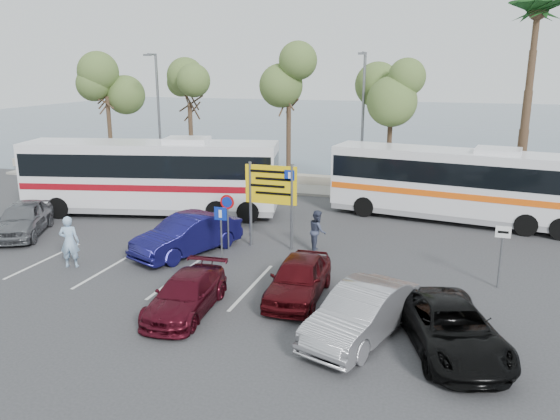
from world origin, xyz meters
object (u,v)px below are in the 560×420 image
(direction_sign, at_px, (271,191))
(car_blue, at_px, (187,235))
(car_maroon, at_px, (186,294))
(street_lamp_right, at_px, (363,117))
(pedestrian_near, at_px, (69,242))
(suv_black, at_px, (451,328))
(car_silver_b, at_px, (362,313))
(coach_bus_left, at_px, (152,179))
(street_lamp_left, at_px, (158,112))
(car_silver_a, at_px, (23,219))
(car_red, at_px, (299,278))
(coach_bus_right, at_px, (455,187))
(pedestrian_far, at_px, (317,231))

(direction_sign, relative_size, car_blue, 0.75)
(car_maroon, bearing_deg, direction_sign, 81.72)
(street_lamp_right, distance_m, pedestrian_near, 17.43)
(direction_sign, height_order, car_maroon, direction_sign)
(suv_black, xyz_separation_m, car_silver_b, (-2.40, 0.00, 0.09))
(pedestrian_near, bearing_deg, coach_bus_left, -102.58)
(street_lamp_left, xyz_separation_m, car_maroon, (10.48, -17.02, -4.02))
(car_silver_a, relative_size, suv_black, 0.96)
(car_maroon, bearing_deg, car_silver_a, 151.06)
(street_lamp_right, relative_size, suv_black, 1.71)
(car_maroon, height_order, car_silver_b, car_silver_b)
(car_blue, height_order, car_red, car_blue)
(car_silver_a, xyz_separation_m, suv_black, (18.49, -5.00, -0.12))
(coach_bus_left, xyz_separation_m, car_maroon, (6.98, -10.00, -1.26))
(car_silver_a, relative_size, car_blue, 0.94)
(car_red, distance_m, car_silver_b, 3.17)
(street_lamp_right, relative_size, coach_bus_right, 0.66)
(street_lamp_right, relative_size, car_silver_a, 1.78)
(direction_sign, distance_m, pedestrian_far, 2.50)
(car_silver_a, bearing_deg, coach_bus_left, 28.08)
(direction_sign, relative_size, car_silver_b, 0.80)
(street_lamp_left, height_order, direction_sign, street_lamp_left)
(car_red, bearing_deg, pedestrian_far, 94.92)
(car_silver_a, height_order, car_blue, car_blue)
(car_blue, xyz_separation_m, pedestrian_far, (4.94, 1.92, 0.07))
(street_lamp_left, bearing_deg, car_red, -47.91)
(car_blue, relative_size, pedestrian_far, 2.77)
(suv_black, bearing_deg, coach_bus_right, 70.93)
(car_silver_b, xyz_separation_m, pedestrian_near, (-11.41, 2.24, 0.26))
(street_lamp_right, relative_size, pedestrian_far, 4.65)
(street_lamp_right, relative_size, coach_bus_left, 0.62)
(street_lamp_right, height_order, car_silver_b, street_lamp_right)
(street_lamp_left, bearing_deg, car_blue, -56.42)
(suv_black, bearing_deg, car_maroon, 160.60)
(direction_sign, relative_size, car_red, 0.88)
(pedestrian_near, bearing_deg, car_red, 159.07)
(street_lamp_left, distance_m, coach_bus_left, 8.31)
(pedestrian_near, bearing_deg, car_maroon, 139.65)
(car_blue, height_order, pedestrian_near, pedestrian_near)
(car_blue, xyz_separation_m, car_silver_b, (7.90, -4.97, -0.05))
(street_lamp_left, xyz_separation_m, car_silver_b, (15.90, -17.02, -3.86))
(street_lamp_left, relative_size, direction_sign, 2.23)
(coach_bus_left, relative_size, car_maroon, 3.24)
(car_silver_b, xyz_separation_m, pedestrian_far, (-2.96, 6.89, 0.12))
(car_blue, height_order, car_silver_b, car_blue)
(direction_sign, height_order, coach_bus_left, coach_bus_left)
(coach_bus_left, bearing_deg, car_silver_a, -126.41)
(coach_bus_right, distance_m, car_maroon, 15.46)
(car_blue, distance_m, pedestrian_far, 5.30)
(coach_bus_right, xyz_separation_m, pedestrian_near, (-13.73, -11.09, -0.73))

